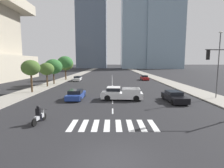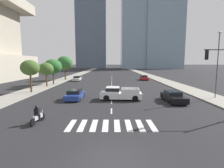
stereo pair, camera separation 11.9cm
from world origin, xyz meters
The scene contains 18 objects.
ground_plane centered at (0.00, 0.00, 0.00)m, with size 800.00×800.00×0.00m, color #232326.
sidewalk_east centered at (13.71, 30.00, 0.07)m, with size 4.00×260.00×0.15m, color gray.
sidewalk_west centered at (-13.71, 30.00, 0.07)m, with size 4.00×260.00×0.15m, color gray.
crosswalk_near centered at (0.00, 4.96, 0.00)m, with size 6.75×2.64×0.01m.
lane_divider_center centered at (0.00, 32.96, 0.00)m, with size 0.14×50.00×0.01m.
motorcycle_lead centered at (-5.93, 5.44, 0.58)m, with size 0.70×2.05×1.49m.
pickup_truck centered at (0.95, 14.36, 0.81)m, with size 5.48×2.44×1.67m.
sedan_red_0 centered at (9.02, 40.04, 0.60)m, with size 1.83×4.35×1.30m.
sedan_black_1 centered at (7.70, 13.19, 0.61)m, with size 2.03×4.77×1.31m.
sedan_white_2 centered at (-9.28, 37.90, 0.59)m, with size 1.81×4.59×1.28m.
sedan_blue_3 centered at (-4.89, 14.75, 0.59)m, with size 1.97×4.53×1.26m.
street_lamp_east centered at (14.01, 14.98, 5.11)m, with size 0.50×0.24×8.69m.
street_tree_nearest centered at (-12.91, 19.40, 4.01)m, with size 2.87×2.87×5.11m.
street_tree_second centered at (-12.91, 26.03, 3.58)m, with size 2.88×2.88×4.68m.
street_tree_third centered at (-12.91, 29.98, 3.96)m, with size 3.82×3.82×5.44m.
street_tree_fourth centered at (-12.91, 39.64, 4.80)m, with size 4.19×4.19×6.44m.
street_tree_fifth centered at (-12.91, 40.04, 4.51)m, with size 4.26×4.26×6.17m.
office_tower_right_skyline centered at (40.43, 137.45, 54.47)m, with size 28.49×28.53×121.79m.
Camera 2 is at (0.06, -8.01, 4.86)m, focal length 27.75 mm.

